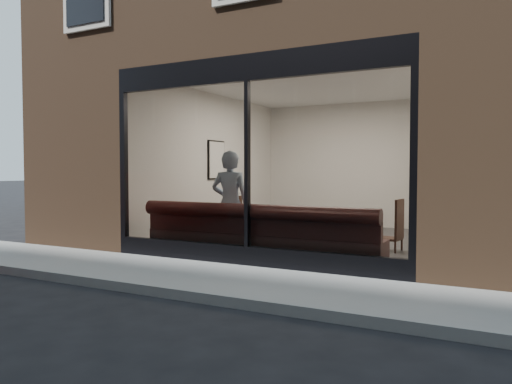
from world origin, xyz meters
The scene contains 21 objects.
ground centered at (0.00, 0.00, 0.00)m, with size 120.00×120.00×0.00m, color black.
sidewalk_near centered at (0.00, 1.00, 0.01)m, with size 40.00×2.00×0.01m, color gray.
kerb_near centered at (0.00, -0.05, 0.06)m, with size 40.00×0.10×0.12m, color gray.
host_building_pier_left centered at (-3.75, 8.00, 1.60)m, with size 2.50×12.00×3.20m, color brown.
host_building_backfill centered at (0.00, 11.00, 1.60)m, with size 5.00×6.00×3.20m, color brown.
cafe_floor centered at (0.00, 5.00, 0.02)m, with size 6.00×6.00×0.00m, color #2D2D30.
cafe_ceiling centered at (0.00, 5.00, 3.19)m, with size 6.00×6.00×0.00m, color white.
cafe_wall_back centered at (0.00, 7.99, 1.60)m, with size 5.00×5.00×0.00m, color silver.
cafe_wall_left centered at (-2.49, 5.00, 1.60)m, with size 6.00×6.00×0.00m, color silver.
cafe_wall_right centered at (2.49, 5.00, 1.60)m, with size 6.00×6.00×0.00m, color silver.
storefront_kick centered at (0.00, 2.05, 0.15)m, with size 5.00×0.10×0.30m, color black.
storefront_header centered at (0.00, 2.05, 3.00)m, with size 5.00×0.10×0.40m, color black.
storefront_mullion centered at (0.00, 2.05, 1.55)m, with size 0.06×0.10×2.50m, color black.
storefront_glass centered at (0.00, 2.02, 1.55)m, with size 4.80×4.80×0.00m, color white.
banquette centered at (0.00, 2.45, 0.23)m, with size 4.00×0.55×0.45m, color #341413.
person centered at (-0.66, 2.65, 0.89)m, with size 0.65×0.43×1.79m, color #A0B9D3.
cafe_table_left centered at (-0.96, 3.17, 0.74)m, with size 0.55×0.55×0.04m, color black.
cafe_table_right centered at (0.49, 3.65, 0.74)m, with size 0.61×0.61×0.04m, color black.
cafe_chair_left centered at (-1.51, 3.97, 0.24)m, with size 0.45×0.45×0.04m, color black.
cafe_chair_right centered at (1.62, 4.35, 0.24)m, with size 0.41×0.41×0.04m, color black.
wall_poster centered at (-2.45, 5.09, 1.70)m, with size 0.02×0.62×0.82m, color white.
Camera 1 is at (3.63, -4.59, 1.46)m, focal length 35.00 mm.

